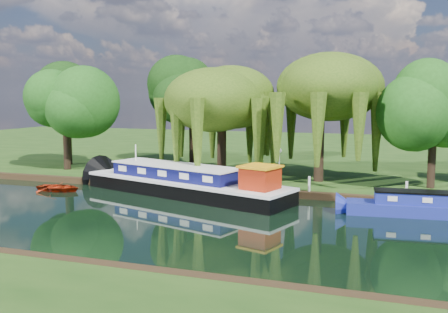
% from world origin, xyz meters
% --- Properties ---
extents(ground, '(120.00, 120.00, 0.00)m').
position_xyz_m(ground, '(0.00, 0.00, 0.00)').
color(ground, black).
extents(far_bank, '(120.00, 52.00, 0.45)m').
position_xyz_m(far_bank, '(0.00, 34.00, 0.23)').
color(far_bank, '#1A3B10').
rests_on(far_bank, ground).
extents(dutch_barge, '(15.94, 8.06, 3.29)m').
position_xyz_m(dutch_barge, '(-5.02, 6.65, 0.82)').
color(dutch_barge, black).
rests_on(dutch_barge, ground).
extents(narrowboat, '(10.46, 2.69, 1.51)m').
position_xyz_m(narrowboat, '(10.84, 5.64, 0.54)').
color(narrowboat, navy).
rests_on(narrowboat, ground).
extents(red_dinghy, '(3.27, 2.39, 0.66)m').
position_xyz_m(red_dinghy, '(-14.11, 5.13, 0.00)').
color(red_dinghy, maroon).
rests_on(red_dinghy, ground).
extents(willow_left, '(6.65, 6.65, 7.97)m').
position_xyz_m(willow_left, '(-4.24, 11.75, 6.24)').
color(willow_left, black).
rests_on(willow_left, far_bank).
extents(willow_right, '(6.97, 6.97, 8.49)m').
position_xyz_m(willow_right, '(3.01, 12.51, 6.65)').
color(willow_right, black).
rests_on(willow_right, far_bank).
extents(tree_far_left, '(5.22, 5.22, 8.41)m').
position_xyz_m(tree_far_left, '(-18.10, 11.58, 6.21)').
color(tree_far_left, black).
rests_on(tree_far_left, far_bank).
extents(tree_far_back, '(4.96, 4.96, 8.35)m').
position_xyz_m(tree_far_back, '(-19.87, 14.23, 6.28)').
color(tree_far_back, black).
rests_on(tree_far_back, far_bank).
extents(tree_far_mid, '(5.51, 5.51, 9.02)m').
position_xyz_m(tree_far_mid, '(-9.37, 18.34, 6.66)').
color(tree_far_mid, black).
rests_on(tree_far_mid, far_bank).
extents(tree_far_right, '(4.55, 4.55, 7.45)m').
position_xyz_m(tree_far_right, '(10.62, 12.32, 5.59)').
color(tree_far_right, black).
rests_on(tree_far_right, far_bank).
extents(lamppost, '(0.36, 0.36, 2.56)m').
position_xyz_m(lamppost, '(0.50, 10.50, 2.42)').
color(lamppost, silver).
rests_on(lamppost, far_bank).
extents(mooring_posts, '(19.16, 0.16, 1.00)m').
position_xyz_m(mooring_posts, '(-0.50, 8.40, 0.95)').
color(mooring_posts, silver).
rests_on(mooring_posts, far_bank).
extents(reeds_near, '(33.70, 1.50, 1.10)m').
position_xyz_m(reeds_near, '(6.87, -7.57, 0.55)').
color(reeds_near, '#255015').
rests_on(reeds_near, ground).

